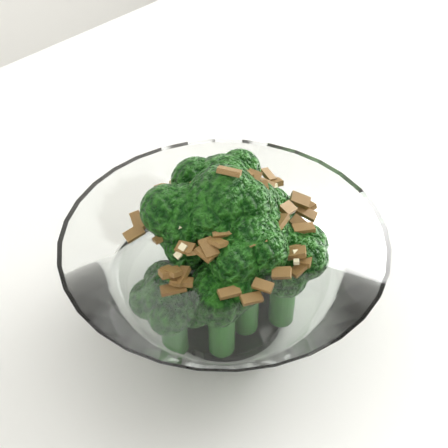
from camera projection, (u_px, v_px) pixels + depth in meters
table at (266, 268)px, 0.66m from camera, size 1.31×0.98×0.75m
broccoli_dish at (225, 266)px, 0.49m from camera, size 0.23×0.23×0.14m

